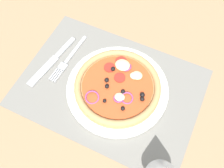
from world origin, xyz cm
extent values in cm
cube|color=#9E7A56|center=(0.00, 0.00, -1.20)|extent=(190.00, 140.00, 2.40)
cube|color=slate|center=(0.00, 0.00, 0.20)|extent=(49.52, 35.42, 0.40)
cylinder|color=silver|center=(-2.35, 0.21, 1.02)|extent=(27.95, 27.95, 1.24)
cylinder|color=tan|center=(-2.35, 0.21, 2.14)|extent=(23.45, 23.45, 1.00)
torus|color=tan|center=(-2.35, 0.21, 3.00)|extent=(23.37, 23.37, 1.80)
cylinder|color=#C64C23|center=(-2.35, 0.21, 2.79)|extent=(19.23, 19.23, 0.30)
ellipsoid|color=beige|center=(-0.98, -6.25, 3.57)|extent=(4.18, 3.77, 1.26)
ellipsoid|color=beige|center=(-4.33, 2.96, 3.35)|extent=(2.73, 2.46, 0.82)
ellipsoid|color=beige|center=(-5.89, -5.00, 3.40)|extent=(3.01, 2.71, 0.90)
ellipsoid|color=beige|center=(-5.28, -4.62, 3.33)|extent=(2.54, 2.29, 0.76)
sphere|color=black|center=(-4.50, 1.27, 3.54)|extent=(1.19, 1.19, 1.19)
sphere|color=black|center=(-9.48, 0.09, 3.62)|extent=(1.36, 1.36, 1.36)
sphere|color=black|center=(0.04, 1.66, 3.54)|extent=(1.20, 1.20, 1.20)
sphere|color=black|center=(-9.91, 1.12, 3.54)|extent=(1.20, 1.20, 1.20)
sphere|color=black|center=(0.85, -3.94, 3.57)|extent=(1.26, 1.26, 1.26)
sphere|color=black|center=(0.88, -0.30, 3.57)|extent=(1.25, 1.25, 1.25)
sphere|color=black|center=(-1.29, 5.73, 3.44)|extent=(1.00, 1.00, 1.00)
sphere|color=black|center=(-6.46, 5.69, 3.50)|extent=(1.11, 1.11, 1.11)
torus|color=#8E3D75|center=(-1.93, -6.31, 3.19)|extent=(3.35, 3.30, 1.26)
torus|color=#8E3D75|center=(-6.16, 2.39, 3.19)|extent=(3.48, 3.40, 1.46)
torus|color=#8E3D75|center=(2.15, 6.09, 3.19)|extent=(3.92, 3.83, 1.67)
torus|color=#8E3D75|center=(-4.20, 3.27, 3.19)|extent=(2.91, 2.88, 0.86)
cylinder|color=#A3281E|center=(-0.03, -7.47, 3.09)|extent=(3.33, 3.33, 0.30)
cylinder|color=#A3281E|center=(-1.86, -2.48, 3.09)|extent=(3.10, 3.10, 0.30)
cylinder|color=#A3281E|center=(2.07, -4.25, 3.09)|extent=(3.12, 3.12, 0.30)
cube|color=silver|center=(14.77, -7.06, 0.62)|extent=(1.61, 11.19, 0.44)
cube|color=silver|center=(15.21, -0.23, 0.62)|extent=(2.36, 2.66, 0.44)
cube|color=silver|center=(16.32, 3.12, 0.62)|extent=(0.59, 4.33, 0.44)
cube|color=silver|center=(15.73, 3.16, 0.62)|extent=(0.59, 4.33, 0.44)
cube|color=silver|center=(15.13, 3.20, 0.62)|extent=(0.59, 4.33, 0.44)
cube|color=silver|center=(14.53, 3.24, 0.62)|extent=(0.59, 4.33, 0.44)
cube|color=silver|center=(17.96, -6.29, 0.71)|extent=(2.62, 8.50, 0.62)
cube|color=silver|center=(19.55, 3.58, 0.62)|extent=(3.82, 11.77, 0.44)
camera|label=1|loc=(-15.26, 30.71, 64.90)|focal=42.03mm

